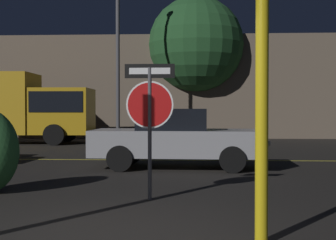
{
  "coord_description": "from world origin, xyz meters",
  "views": [
    {
      "loc": [
        0.95,
        -5.06,
        1.41
      ],
      "look_at": [
        0.41,
        5.59,
        1.18
      ],
      "focal_mm": 50.0,
      "sensor_mm": 36.0,
      "label": 1
    }
  ],
  "objects": [
    {
      "name": "passing_car_2",
      "position": [
        0.59,
        6.25,
        0.71
      ],
      "size": [
        4.25,
        1.88,
        1.43
      ],
      "rotation": [
        0.0,
        0.0,
        -1.6
      ],
      "color": "#9E9EA3",
      "rests_on": "ground_plane"
    },
    {
      "name": "road_center_stripe",
      "position": [
        0.0,
        7.99,
        0.0
      ],
      "size": [
        38.96,
        0.12,
        0.01
      ],
      "primitive_type": "cube",
      "color": "gold",
      "rests_on": "ground_plane"
    },
    {
      "name": "building_backdrop",
      "position": [
        1.81,
        19.67,
        2.56
      ],
      "size": [
        23.64,
        3.59,
        5.12
      ],
      "primitive_type": "cube",
      "color": "#6B5B4C",
      "rests_on": "ground_plane"
    },
    {
      "name": "delivery_truck",
      "position": [
        -6.44,
        14.25,
        1.57
      ],
      "size": [
        6.41,
        2.58,
        2.94
      ],
      "rotation": [
        0.0,
        0.0,
        -1.54
      ],
      "color": "gold",
      "rests_on": "ground_plane"
    },
    {
      "name": "street_lamp",
      "position": [
        -2.06,
        13.92,
        4.57
      ],
      "size": [
        0.37,
        0.37,
        7.88
      ],
      "color": "#4C4C51",
      "rests_on": "ground_plane"
    },
    {
      "name": "tree_0",
      "position": [
        1.17,
        18.17,
        4.62
      ],
      "size": [
        4.71,
        4.71,
        6.99
      ],
      "color": "#422D1E",
      "rests_on": "ground_plane"
    },
    {
      "name": "ground_plane",
      "position": [
        0.0,
        0.0,
        0.0
      ],
      "size": [
        260.0,
        260.0,
        0.0
      ],
      "primitive_type": "plane",
      "color": "black"
    },
    {
      "name": "yellow_pole_right",
      "position": [
        1.68,
        -0.11,
        1.36
      ],
      "size": [
        0.14,
        0.14,
        2.72
      ],
      "primitive_type": "cylinder",
      "color": "yellow",
      "rests_on": "ground_plane"
    },
    {
      "name": "stop_sign",
      "position": [
        0.3,
        2.2,
        1.48
      ],
      "size": [
        0.78,
        0.06,
        2.12
      ],
      "rotation": [
        0.0,
        0.0,
        -0.03
      ],
      "color": "#4C4C51",
      "rests_on": "ground_plane"
    }
  ]
}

